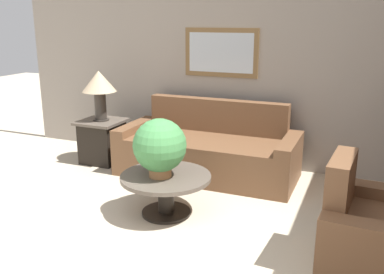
{
  "coord_description": "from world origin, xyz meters",
  "views": [
    {
      "loc": [
        1.53,
        -1.98,
        1.93
      ],
      "look_at": [
        -0.26,
        2.28,
        0.63
      ],
      "focal_mm": 40.0,
      "sensor_mm": 36.0,
      "label": 1
    }
  ],
  "objects_px": {
    "table_lamp": "(99,85)",
    "potted_plant_on_table": "(160,146)",
    "armchair": "(384,239)",
    "coffee_table": "(166,186)",
    "couch_main": "(208,152)",
    "side_table": "(102,141)"
  },
  "relations": [
    {
      "from": "couch_main",
      "to": "potted_plant_on_table",
      "type": "distance_m",
      "value": 1.35
    },
    {
      "from": "armchair",
      "to": "side_table",
      "type": "bearing_deg",
      "value": 71.42
    },
    {
      "from": "couch_main",
      "to": "potted_plant_on_table",
      "type": "relative_size",
      "value": 3.82
    },
    {
      "from": "armchair",
      "to": "potted_plant_on_table",
      "type": "xyz_separation_m",
      "value": [
        -2.03,
        0.26,
        0.43
      ]
    },
    {
      "from": "coffee_table",
      "to": "table_lamp",
      "type": "height_order",
      "value": "table_lamp"
    },
    {
      "from": "couch_main",
      "to": "coffee_table",
      "type": "height_order",
      "value": "couch_main"
    },
    {
      "from": "armchair",
      "to": "table_lamp",
      "type": "relative_size",
      "value": 1.51
    },
    {
      "from": "table_lamp",
      "to": "potted_plant_on_table",
      "type": "bearing_deg",
      "value": -38.58
    },
    {
      "from": "coffee_table",
      "to": "table_lamp",
      "type": "bearing_deg",
      "value": 143.23
    },
    {
      "from": "side_table",
      "to": "potted_plant_on_table",
      "type": "distance_m",
      "value": 1.95
    },
    {
      "from": "couch_main",
      "to": "table_lamp",
      "type": "height_order",
      "value": "table_lamp"
    },
    {
      "from": "armchair",
      "to": "coffee_table",
      "type": "xyz_separation_m",
      "value": [
        -2.0,
        0.31,
        0.01
      ]
    },
    {
      "from": "potted_plant_on_table",
      "to": "armchair",
      "type": "bearing_deg",
      "value": -7.28
    },
    {
      "from": "coffee_table",
      "to": "potted_plant_on_table",
      "type": "xyz_separation_m",
      "value": [
        -0.03,
        -0.05,
        0.42
      ]
    },
    {
      "from": "armchair",
      "to": "table_lamp",
      "type": "bearing_deg",
      "value": 71.42
    },
    {
      "from": "couch_main",
      "to": "potted_plant_on_table",
      "type": "xyz_separation_m",
      "value": [
        -0.02,
        -1.28,
        0.43
      ]
    },
    {
      "from": "armchair",
      "to": "coffee_table",
      "type": "distance_m",
      "value": 2.02
    },
    {
      "from": "coffee_table",
      "to": "potted_plant_on_table",
      "type": "distance_m",
      "value": 0.43
    },
    {
      "from": "couch_main",
      "to": "table_lamp",
      "type": "bearing_deg",
      "value": -176.57
    },
    {
      "from": "coffee_table",
      "to": "table_lamp",
      "type": "relative_size",
      "value": 1.35
    },
    {
      "from": "coffee_table",
      "to": "armchair",
      "type": "bearing_deg",
      "value": -8.79
    },
    {
      "from": "side_table",
      "to": "table_lamp",
      "type": "relative_size",
      "value": 0.87
    }
  ]
}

